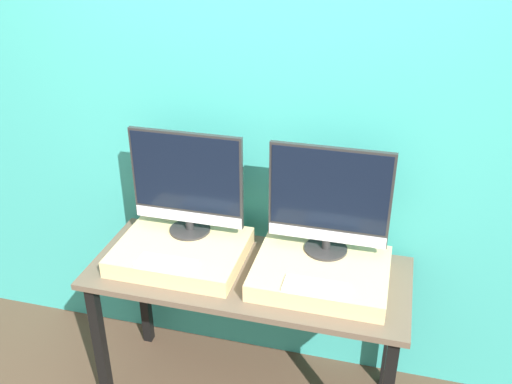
{
  "coord_description": "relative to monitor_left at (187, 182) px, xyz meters",
  "views": [
    {
      "loc": [
        0.6,
        -1.82,
        2.37
      ],
      "look_at": [
        0.0,
        0.45,
        1.14
      ],
      "focal_mm": 40.0,
      "sensor_mm": 36.0,
      "label": 1
    }
  ],
  "objects": [
    {
      "name": "monitor_left",
      "position": [
        0.0,
        0.0,
        0.0
      ],
      "size": [
        0.55,
        0.2,
        0.53
      ],
      "color": "#282828",
      "rests_on": "wooden_riser_left"
    },
    {
      "name": "workbench",
      "position": [
        0.34,
        -0.14,
        -0.45
      ],
      "size": [
        1.51,
        0.62,
        0.8
      ],
      "color": "brown",
      "rests_on": "ground_plane"
    },
    {
      "name": "wooden_riser_right",
      "position": [
        0.68,
        -0.13,
        -0.31
      ],
      "size": [
        0.61,
        0.48,
        0.08
      ],
      "color": "#D6B77F",
      "rests_on": "workbench"
    },
    {
      "name": "keyboard_left",
      "position": [
        -0.0,
        -0.31,
        -0.26
      ],
      "size": [
        0.27,
        0.11,
        0.01
      ],
      "color": "silver",
      "rests_on": "wooden_riser_left"
    },
    {
      "name": "wooden_riser_left",
      "position": [
        -0.0,
        -0.13,
        -0.31
      ],
      "size": [
        0.61,
        0.48,
        0.08
      ],
      "color": "#D6B77F",
      "rests_on": "workbench"
    },
    {
      "name": "wall_back",
      "position": [
        0.34,
        0.24,
        0.15
      ],
      "size": [
        8.0,
        0.04,
        2.6
      ],
      "color": "teal",
      "rests_on": "ground_plane"
    },
    {
      "name": "keyboard_right",
      "position": [
        0.68,
        -0.31,
        -0.26
      ],
      "size": [
        0.27,
        0.11,
        0.01
      ],
      "color": "silver",
      "rests_on": "wooden_riser_right"
    },
    {
      "name": "monitor_right",
      "position": [
        0.68,
        0.0,
        0.0
      ],
      "size": [
        0.55,
        0.2,
        0.53
      ],
      "color": "#282828",
      "rests_on": "wooden_riser_right"
    }
  ]
}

